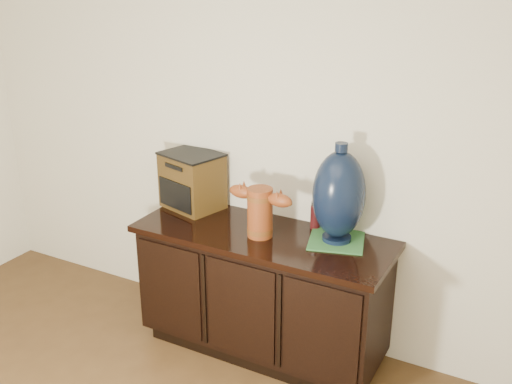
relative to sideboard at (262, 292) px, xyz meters
The scene contains 6 objects.
sideboard is the anchor object (origin of this frame).
terracotta_vessel 0.53m from the sideboard, 92.66° to the right, with size 0.39×0.15×0.28m.
tv_radio 0.79m from the sideboard, 165.54° to the left, with size 0.41×0.36×0.35m.
green_mat 0.55m from the sideboard, 14.87° to the left, with size 0.29×0.29×0.01m, color #327036.
lamp_base 0.76m from the sideboard, 14.87° to the left, with size 0.35×0.35×0.54m.
spray_can 0.54m from the sideboard, 42.29° to the left, with size 0.06×0.06×0.16m.
Camera 1 is at (1.39, -0.45, 2.16)m, focal length 42.00 mm.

